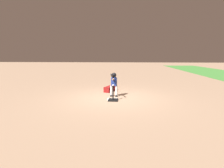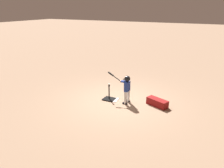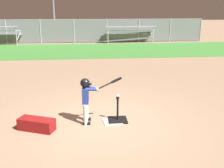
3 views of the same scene
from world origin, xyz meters
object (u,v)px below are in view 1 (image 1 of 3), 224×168
object	(u,v)px
batting_tee	(113,99)
equipment_bag	(110,89)
batter_child	(114,82)
baseball	(113,85)

from	to	relation	value
batting_tee	equipment_bag	size ratio (longest dim) A/B	0.75
batter_child	baseball	world-z (taller)	batter_child
batter_child	baseball	xyz separation A→B (m)	(0.75, 0.02, -0.05)
baseball	equipment_bag	size ratio (longest dim) A/B	0.09
batter_child	equipment_bag	world-z (taller)	batter_child
batting_tee	baseball	world-z (taller)	baseball
batting_tee	baseball	bearing A→B (deg)	90.00
baseball	batter_child	bearing A→B (deg)	-178.26
batting_tee	equipment_bag	xyz separation A→B (m)	(-1.92, -0.32, 0.06)
batter_child	equipment_bag	distance (m)	1.34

